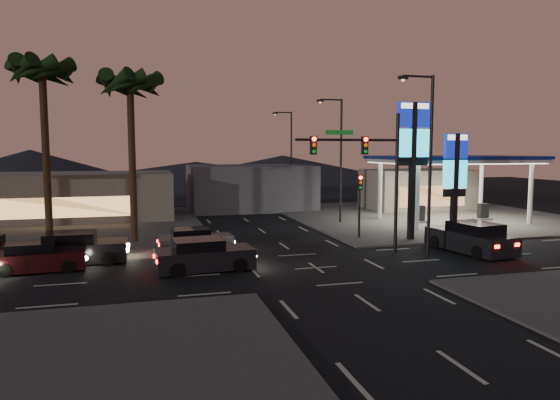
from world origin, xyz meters
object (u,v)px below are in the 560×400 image
object	(u,v)px
pylon_sign_tall	(413,143)
car_lane_a_mid	(38,258)
gas_station	(453,161)
car_lane_a_front	(203,256)
car_lane_b_front	(194,241)
suv_station	(471,238)
traffic_signal_mast	(369,163)
pylon_sign_short	(455,170)
car_lane_b_mid	(76,249)

from	to	relation	value
pylon_sign_tall	car_lane_a_mid	distance (m)	22.84
gas_station	car_lane_a_front	size ratio (longest dim) A/B	2.43
car_lane_b_front	car_lane_a_front	bearing A→B (deg)	-90.10
pylon_sign_tall	suv_station	world-z (taller)	pylon_sign_tall
pylon_sign_tall	gas_station	bearing A→B (deg)	40.91
traffic_signal_mast	pylon_sign_short	bearing A→B (deg)	19.13
gas_station	suv_station	world-z (taller)	gas_station
car_lane_a_mid	car_lane_b_mid	bearing A→B (deg)	38.68
car_lane_b_front	car_lane_b_mid	distance (m)	6.40
pylon_sign_tall	pylon_sign_short	bearing A→B (deg)	-21.80
pylon_sign_tall	car_lane_a_front	bearing A→B (deg)	-162.04
pylon_sign_short	car_lane_b_front	world-z (taller)	pylon_sign_short
gas_station	suv_station	distance (m)	13.00
pylon_sign_tall	pylon_sign_short	xyz separation A→B (m)	(2.50, -1.00, -1.74)
gas_station	traffic_signal_mast	distance (m)	15.82
gas_station	car_lane_a_mid	distance (m)	31.13
gas_station	suv_station	size ratio (longest dim) A/B	2.18
pylon_sign_short	car_lane_a_front	world-z (taller)	pylon_sign_short
pylon_sign_tall	car_lane_a_front	world-z (taller)	pylon_sign_tall
suv_station	car_lane_a_mid	bearing A→B (deg)	175.87
pylon_sign_short	car_lane_a_mid	distance (m)	24.84
pylon_sign_tall	car_lane_a_front	distance (m)	15.84
pylon_sign_short	car_lane_b_front	distance (m)	17.07
pylon_sign_short	car_lane_b_mid	bearing A→B (deg)	-179.42
car_lane_a_front	car_lane_a_mid	size ratio (longest dim) A/B	1.10
traffic_signal_mast	suv_station	size ratio (longest dim) A/B	1.43
suv_station	pylon_sign_short	bearing A→B (deg)	72.96
gas_station	car_lane_b_front	size ratio (longest dim) A/B	2.75
pylon_sign_tall	traffic_signal_mast	bearing A→B (deg)	-143.48
pylon_sign_tall	car_lane_b_mid	distance (m)	21.15
pylon_sign_short	suv_station	world-z (taller)	pylon_sign_short
car_lane_b_front	car_lane_b_mid	world-z (taller)	car_lane_b_mid
car_lane_b_mid	suv_station	size ratio (longest dim) A/B	0.92
car_lane_a_front	car_lane_b_mid	world-z (taller)	car_lane_b_mid
car_lane_b_front	suv_station	world-z (taller)	suv_station
gas_station	car_lane_a_mid	size ratio (longest dim) A/B	2.68
traffic_signal_mast	suv_station	bearing A→B (deg)	-6.48
car_lane_a_front	suv_station	size ratio (longest dim) A/B	0.90
car_lane_b_mid	car_lane_a_mid	bearing A→B (deg)	-141.32
traffic_signal_mast	car_lane_a_mid	xyz separation A→B (m)	(-17.22, 0.99, -4.55)
pylon_sign_tall	suv_station	distance (m)	7.15
pylon_sign_short	car_lane_b_front	xyz separation A→B (m)	(-16.57, 0.98, -4.00)
pylon_sign_short	car_lane_a_mid	bearing A→B (deg)	-176.43
car_lane_a_front	car_lane_b_front	world-z (taller)	car_lane_a_front
car_lane_a_mid	car_lane_b_front	xyz separation A→B (m)	(7.90, 2.51, -0.01)
car_lane_a_front	pylon_sign_short	bearing A→B (deg)	12.13
car_lane_b_front	car_lane_b_mid	size ratio (longest dim) A/B	0.86
pylon_sign_tall	pylon_sign_short	size ratio (longest dim) A/B	1.29
car_lane_a_mid	car_lane_b_front	distance (m)	8.29
car_lane_a_front	suv_station	world-z (taller)	suv_station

